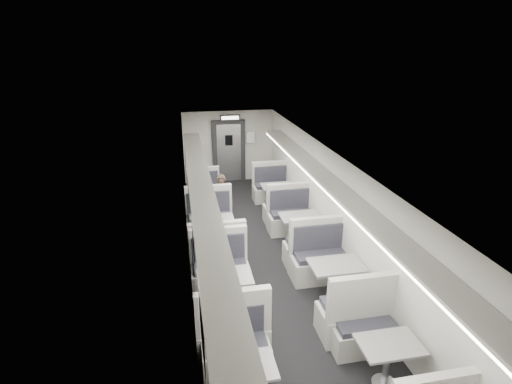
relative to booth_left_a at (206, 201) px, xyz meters
name	(u,v)px	position (x,y,z in m)	size (l,w,h in m)	color
room	(267,220)	(1.00, -3.38, 0.85)	(3.24, 12.24, 2.64)	black
booth_left_a	(206,201)	(0.00, 0.00, 0.00)	(0.98, 1.98, 1.06)	#B6B6AB
booth_left_b	(213,236)	(0.00, -2.31, 0.06)	(1.14, 2.32, 1.24)	#B6B6AB
booth_left_c	(225,295)	(0.00, -4.60, 0.05)	(1.12, 2.26, 1.21)	#B6B6AB
booth_right_a	(277,198)	(2.00, -0.25, 0.04)	(1.07, 2.18, 1.17)	#B6B6AB
booth_right_b	(300,231)	(2.00, -2.44, 0.05)	(1.12, 2.27, 1.21)	#B6B6AB
booth_right_c	(335,283)	(2.00, -4.63, 0.06)	(1.15, 2.33, 1.25)	#B6B6AB
booth_right_d	(387,364)	(2.00, -6.55, 0.01)	(1.01, 2.05, 1.10)	#B6B6AB
passenger	(222,202)	(0.35, -1.03, 0.35)	(0.52, 0.34, 1.42)	black
window_a	(186,167)	(-0.49, 0.02, 1.00)	(0.02, 1.18, 0.84)	black
window_b	(189,197)	(-0.49, -2.18, 1.00)	(0.02, 1.18, 0.84)	black
window_c	(193,243)	(-0.49, -4.38, 1.00)	(0.02, 1.18, 0.84)	black
window_d	(202,331)	(-0.49, -6.58, 1.00)	(0.02, 1.18, 0.84)	black
luggage_rack_left	(204,196)	(-0.24, -3.68, 1.56)	(0.46, 10.40, 0.09)	#B6B6AB
luggage_rack_right	(334,187)	(2.24, -3.68, 1.56)	(0.46, 10.40, 0.09)	#B6B6AB
vestibule_door	(229,152)	(1.00, 2.55, 0.68)	(1.10, 0.13, 2.10)	black
exit_sign	(230,118)	(1.00, 2.06, 1.93)	(0.62, 0.12, 0.16)	black
wall_notice	(251,138)	(1.75, 2.54, 1.15)	(0.32, 0.02, 0.40)	silver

